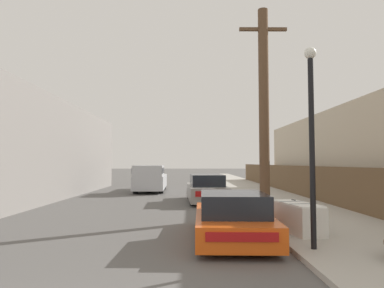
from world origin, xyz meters
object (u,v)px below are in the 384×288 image
Objects in this scene: discarded_fridge at (297,217)px; parked_sports_car_red at (232,218)px; utility_pole at (264,108)px; street_lamp at (312,130)px; car_parked_mid at (206,189)px; pickup_truck at (150,178)px.

parked_sports_car_red reaches higher than discarded_fridge.
utility_pole is 1.74× the size of street_lamp.
parked_sports_car_red is at bearing -90.97° from car_parked_mid.
parked_sports_car_red is at bearing -113.87° from utility_pole.
discarded_fridge is 0.25× the size of utility_pole.
utility_pole is (5.46, -10.53, 3.13)m from pickup_truck.
street_lamp is (1.83, -9.80, 2.05)m from car_parked_mid.
discarded_fridge is at bearing -78.40° from car_parked_mid.
street_lamp reaches higher than parked_sports_car_red.
street_lamp is at bearing -91.27° from utility_pole.
parked_sports_car_red is at bearing 179.77° from discarded_fridge.
street_lamp is (-0.22, -1.80, 2.18)m from discarded_fridge.
pickup_truck is at bearing 117.41° from utility_pole.
discarded_fridge is 2.84m from street_lamp.
parked_sports_car_red is 8.34m from car_parked_mid.
street_lamp is at bearing -107.79° from discarded_fridge.
car_parked_mid is at bearing 100.57° from street_lamp.
pickup_truck is 16.78m from street_lamp.
discarded_fridge is 0.40× the size of car_parked_mid.
car_parked_mid is (-2.04, 8.00, 0.14)m from discarded_fridge.
discarded_fridge is 0.43× the size of street_lamp.
car_parked_mid is 1.07× the size of street_lamp.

